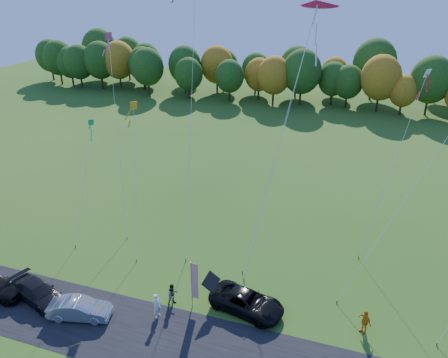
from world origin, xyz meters
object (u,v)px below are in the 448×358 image
(black_suv, at_px, (247,302))
(person_east, at_px, (365,321))
(feather_flag, at_px, (194,281))
(silver_sedan, at_px, (80,309))

(black_suv, distance_m, person_east, 7.73)
(black_suv, distance_m, feather_flag, 3.95)
(feather_flag, bearing_deg, silver_sedan, -154.26)
(black_suv, xyz_separation_m, person_east, (7.71, 0.50, 0.13))
(person_east, xyz_separation_m, feather_flag, (-11.21, -1.39, 1.46))
(silver_sedan, bearing_deg, black_suv, -82.00)
(silver_sedan, bearing_deg, feather_flag, -78.35)
(black_suv, xyz_separation_m, feather_flag, (-3.50, -0.89, 1.59))
(person_east, height_order, feather_flag, feather_flag)
(silver_sedan, bearing_deg, person_east, -89.43)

